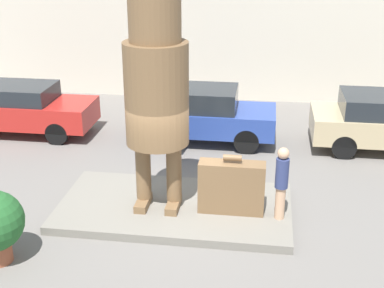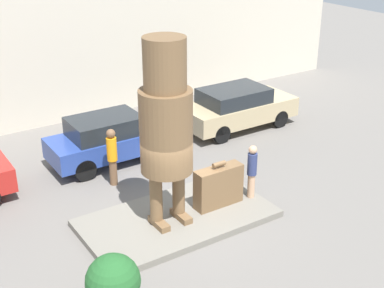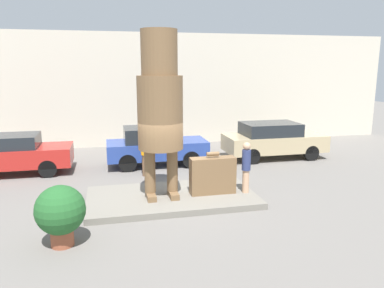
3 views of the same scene
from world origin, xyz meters
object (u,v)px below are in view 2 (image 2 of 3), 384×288
(giant_suitcase, at_px, (218,186))
(planter_pot, at_px, (113,283))
(parked_car_tan, at_px, (237,107))
(worker_hivis, at_px, (112,155))
(statue_figure, at_px, (166,120))
(tourist, at_px, (252,169))
(parked_car_blue, at_px, (110,138))

(giant_suitcase, bearing_deg, planter_pot, -152.22)
(parked_car_tan, height_order, worker_hivis, worker_hivis)
(statue_figure, height_order, planter_pot, statue_figure)
(tourist, relative_size, worker_hivis, 0.88)
(statue_figure, distance_m, worker_hivis, 3.63)
(giant_suitcase, height_order, tourist, tourist)
(tourist, bearing_deg, worker_hivis, 131.77)
(parked_car_blue, xyz_separation_m, parked_car_tan, (5.38, 0.10, -0.01))
(statue_figure, relative_size, worker_hivis, 2.69)
(tourist, height_order, worker_hivis, worker_hivis)
(parked_car_blue, relative_size, parked_car_tan, 0.92)
(parked_car_tan, relative_size, planter_pot, 3.10)
(planter_pot, distance_m, worker_hivis, 5.85)
(statue_figure, xyz_separation_m, worker_hivis, (-0.19, 2.97, -2.08))
(parked_car_tan, xyz_separation_m, planter_pot, (-8.47, -6.87, -0.03))
(parked_car_tan, bearing_deg, parked_car_blue, -178.95)
(giant_suitcase, relative_size, planter_pot, 0.98)
(statue_figure, distance_m, planter_pot, 4.20)
(giant_suitcase, bearing_deg, parked_car_blue, 104.85)
(statue_figure, xyz_separation_m, planter_pot, (-2.68, -2.32, -2.25))
(planter_pot, bearing_deg, giant_suitcase, 27.78)
(tourist, bearing_deg, giant_suitcase, 171.48)
(statue_figure, relative_size, parked_car_blue, 1.19)
(statue_figure, height_order, worker_hivis, statue_figure)
(parked_car_tan, bearing_deg, tourist, -123.38)
(giant_suitcase, xyz_separation_m, planter_pot, (-4.29, -2.26, 0.06))
(giant_suitcase, bearing_deg, tourist, -8.52)
(giant_suitcase, distance_m, tourist, 1.10)
(parked_car_blue, height_order, planter_pot, parked_car_blue)
(statue_figure, bearing_deg, worker_hivis, 93.59)
(tourist, height_order, planter_pot, tourist)
(giant_suitcase, bearing_deg, statue_figure, 177.93)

